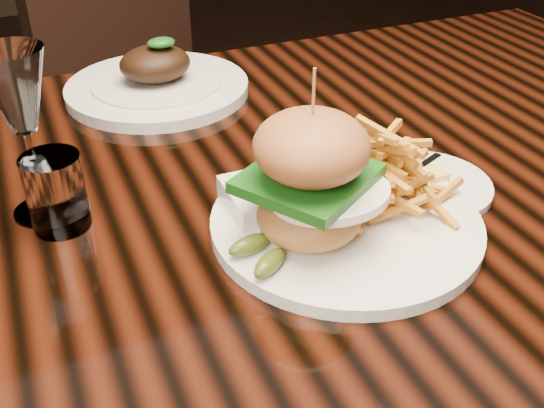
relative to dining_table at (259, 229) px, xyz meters
name	(u,v)px	position (x,y,z in m)	size (l,w,h in m)	color
dining_table	(259,229)	(0.00, 0.00, 0.00)	(1.60, 0.90, 0.75)	black
burger_plate	(347,187)	(0.05, -0.14, 0.13)	(0.30, 0.30, 0.20)	silver
side_saucer	(426,185)	(0.18, -0.10, 0.08)	(0.16, 0.16, 0.02)	silver
ramekin	(265,201)	(-0.02, -0.08, 0.10)	(0.09, 0.09, 0.04)	silver
wine_glass	(18,97)	(-0.25, 0.03, 0.22)	(0.07, 0.07, 0.19)	white
water_tumbler	(56,192)	(-0.24, -0.01, 0.12)	(0.06, 0.06, 0.09)	white
far_dish	(157,83)	(-0.05, 0.31, 0.09)	(0.29, 0.29, 0.09)	silver
chair_far	(147,80)	(0.05, 0.88, -0.13)	(0.61, 0.61, 0.95)	black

